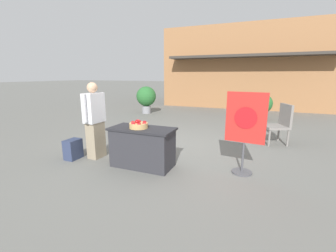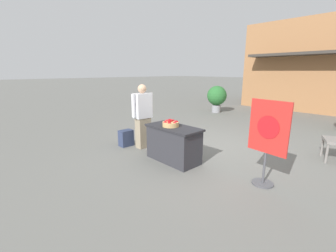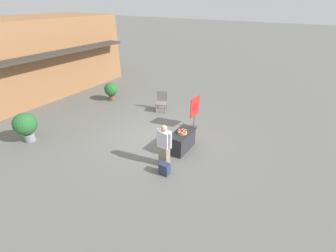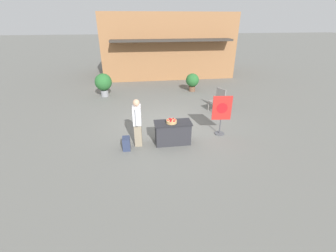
# 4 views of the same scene
# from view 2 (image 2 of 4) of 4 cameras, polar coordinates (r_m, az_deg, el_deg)

# --- Properties ---
(ground_plane) EXTENTS (120.00, 120.00, 0.00)m
(ground_plane) POSITION_cam_2_polar(r_m,az_deg,el_deg) (5.86, 11.56, -5.56)
(ground_plane) COLOR slate
(display_table) EXTENTS (1.24, 0.61, 0.77)m
(display_table) POSITION_cam_2_polar(r_m,az_deg,el_deg) (4.88, 1.40, -4.50)
(display_table) COLOR #2D2D33
(display_table) RESTS_ON ground_plane
(apple_basket) EXTENTS (0.35, 0.35, 0.16)m
(apple_basket) POSITION_cam_2_polar(r_m,az_deg,el_deg) (4.77, 0.68, 0.61)
(apple_basket) COLOR tan
(apple_basket) RESTS_ON display_table
(person_visitor) EXTENTS (0.28, 0.61, 1.60)m
(person_visitor) POSITION_cam_2_polar(r_m,az_deg,el_deg) (5.66, -6.42, 2.50)
(person_visitor) COLOR gray
(person_visitor) RESTS_ON ground_plane
(backpack) EXTENTS (0.24, 0.34, 0.42)m
(backpack) POSITION_cam_2_polar(r_m,az_deg,el_deg) (5.98, -10.61, -3.01)
(backpack) COLOR #2D3856
(backpack) RESTS_ON ground_plane
(poster_board) EXTENTS (0.68, 0.36, 1.47)m
(poster_board) POSITION_cam_2_polar(r_m,az_deg,el_deg) (4.07, 23.93, -2.88)
(poster_board) COLOR #4C4C51
(poster_board) RESTS_ON ground_plane
(potted_plant_far_right) EXTENTS (0.91, 0.91, 1.25)m
(potted_plant_far_right) POSITION_cam_2_polar(r_m,az_deg,el_deg) (10.85, 12.28, 7.34)
(potted_plant_far_right) COLOR gray
(potted_plant_far_right) RESTS_ON ground_plane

